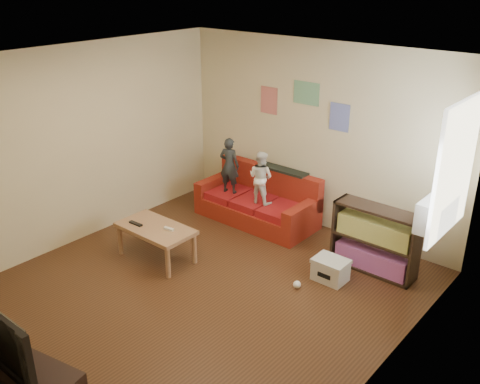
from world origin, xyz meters
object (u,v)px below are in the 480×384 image
Objects in this scene: bookshelf at (375,243)px; coffee_table at (156,231)px; tv_stand at (20,384)px; file_box at (330,270)px; child_b at (261,177)px; sofa at (259,203)px; child_a at (229,165)px; television at (9,334)px.

coffee_table is at bearing -146.06° from bookshelf.
bookshelf reaches higher than tv_stand.
bookshelf is (2.33, 1.57, -0.01)m from coffee_table.
coffee_table is 2.71m from tv_stand.
child_b is at bearing 158.46° from file_box.
coffee_table reaches higher than tv_stand.
sofa is 4.39× the size of file_box.
sofa is at bearing -175.11° from child_a.
child_a is 4.31m from television.
file_box is 0.40× the size of television.
television reaches higher than file_box.
tv_stand is 1.17× the size of television.
coffee_table is (-0.30, -1.81, 0.13)m from sofa.
file_box is at bearing 73.47° from television.
child_b reaches higher than bookshelf.
coffee_table is 0.98× the size of television.
child_a reaches higher than television.
bookshelf is (1.88, -0.07, -0.39)m from child_b.
television is (0.57, -4.15, -0.01)m from child_b.
bookshelf is 0.67m from file_box.
sofa is at bearing 173.39° from bookshelf.
coffee_table is at bearing 71.12° from child_b.
coffee_table is 2.48× the size of file_box.
child_b reaches higher than coffee_table.
sofa is 4.37m from tv_stand.
tv_stand is (-1.31, -4.08, -0.16)m from bookshelf.
tv_stand is at bearing -67.78° from coffee_table.
television reaches higher than coffee_table.
bookshelf is at bearing 62.55° from file_box.
bookshelf is at bearing 163.42° from child_a.
coffee_table is at bearing -153.61° from file_box.
television is (1.02, -2.51, 0.37)m from coffee_table.
file_box is at bearing 154.95° from child_b.
sofa is 4.40m from television.
bookshelf is 4.30m from television.
sofa is 2.34× the size of child_b.
bookshelf is at bearing 174.29° from child_b.
television is at bearing 0.00° from tv_stand.
tv_stand reaches higher than file_box.
bookshelf is 1.03× the size of television.
child_b reaches higher than tv_stand.
coffee_table reaches higher than file_box.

